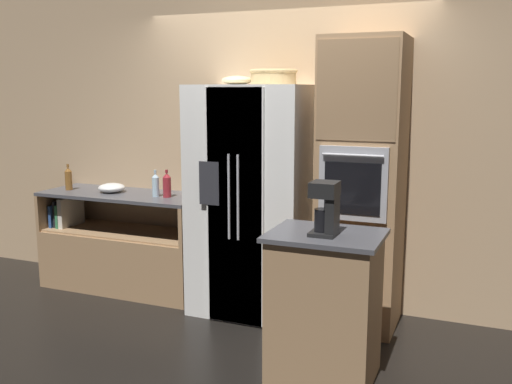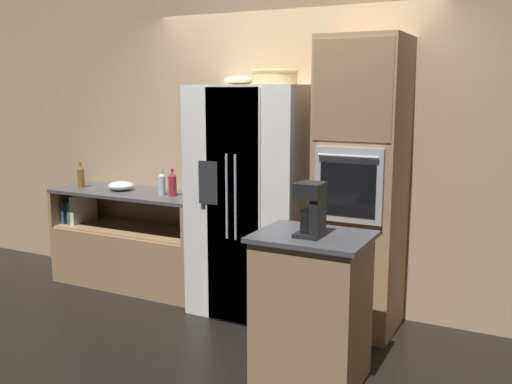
# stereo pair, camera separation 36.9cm
# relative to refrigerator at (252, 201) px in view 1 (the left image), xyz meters

# --- Properties ---
(ground_plane) EXTENTS (20.00, 20.00, 0.00)m
(ground_plane) POSITION_rel_refrigerator_xyz_m (0.14, -0.03, -0.94)
(ground_plane) COLOR black
(wall_back) EXTENTS (12.00, 0.06, 2.80)m
(wall_back) POSITION_rel_refrigerator_xyz_m (0.14, 0.39, 0.46)
(wall_back) COLOR tan
(wall_back) RESTS_ON ground_plane
(counter_left) EXTENTS (1.55, 0.60, 0.91)m
(counter_left) POSITION_rel_refrigerator_xyz_m (-1.32, 0.06, -0.62)
(counter_left) COLOR #A87F56
(counter_left) RESTS_ON ground_plane
(refrigerator) EXTENTS (0.94, 0.74, 1.88)m
(refrigerator) POSITION_rel_refrigerator_xyz_m (0.00, 0.00, 0.00)
(refrigerator) COLOR white
(refrigerator) RESTS_ON ground_plane
(wall_oven) EXTENTS (0.61, 0.66, 2.23)m
(wall_oven) POSITION_rel_refrigerator_xyz_m (0.89, 0.05, 0.18)
(wall_oven) COLOR #A87F56
(wall_oven) RESTS_ON ground_plane
(island_counter) EXTENTS (0.71, 0.56, 0.96)m
(island_counter) POSITION_rel_refrigerator_xyz_m (0.87, -0.88, -0.46)
(island_counter) COLOR #A87F56
(island_counter) RESTS_ON ground_plane
(wicker_basket) EXTENTS (0.38, 0.38, 0.12)m
(wicker_basket) POSITION_rel_refrigerator_xyz_m (0.16, 0.06, 1.01)
(wicker_basket) COLOR tan
(wicker_basket) RESTS_ON refrigerator
(fruit_bowl) EXTENTS (0.25, 0.25, 0.07)m
(fruit_bowl) POSITION_rel_refrigerator_xyz_m (-0.15, 0.05, 0.98)
(fruit_bowl) COLOR beige
(fruit_bowl) RESTS_ON refrigerator
(bottle_tall) EXTENTS (0.07, 0.07, 0.25)m
(bottle_tall) POSITION_rel_refrigerator_xyz_m (-0.83, 0.04, 0.08)
(bottle_tall) COLOR maroon
(bottle_tall) RESTS_ON counter_left
(bottle_short) EXTENTS (0.07, 0.07, 0.25)m
(bottle_short) POSITION_rel_refrigerator_xyz_m (-1.88, 0.01, 0.07)
(bottle_short) COLOR brown
(bottle_short) RESTS_ON counter_left
(bottle_wide) EXTENTS (0.06, 0.06, 0.24)m
(bottle_wide) POSITION_rel_refrigerator_xyz_m (-0.93, 0.02, 0.07)
(bottle_wide) COLOR silver
(bottle_wide) RESTS_ON counter_left
(mixing_bowl) EXTENTS (0.24, 0.24, 0.08)m
(mixing_bowl) POSITION_rel_refrigerator_xyz_m (-1.43, 0.06, 0.01)
(mixing_bowl) COLOR white
(mixing_bowl) RESTS_ON counter_left
(coffee_maker) EXTENTS (0.16, 0.18, 0.33)m
(coffee_maker) POSITION_rel_refrigerator_xyz_m (0.88, -0.94, 0.20)
(coffee_maker) COLOR black
(coffee_maker) RESTS_ON island_counter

